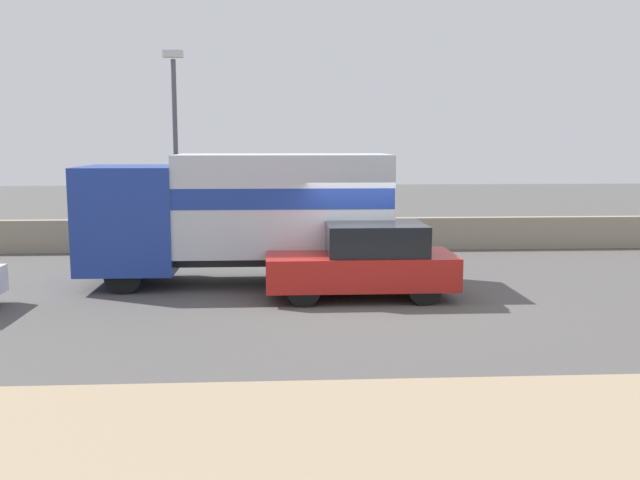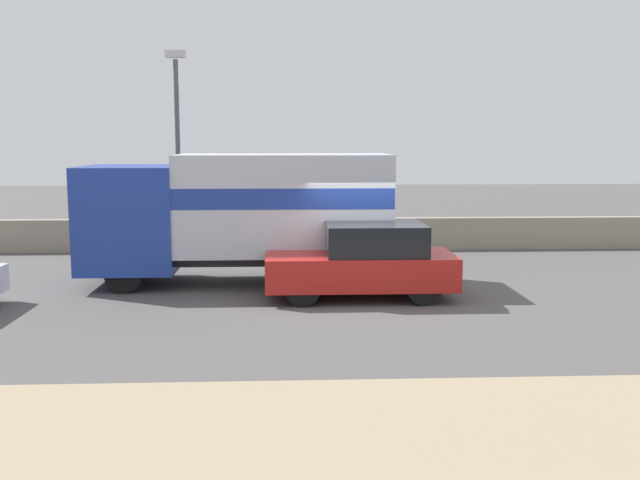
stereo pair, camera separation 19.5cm
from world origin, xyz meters
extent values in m
plane|color=#514F4C|center=(0.00, 0.00, 0.00)|extent=(80.00, 80.00, 0.00)
cube|color=#9E896B|center=(0.00, -7.38, 0.02)|extent=(60.00, 4.32, 0.04)
cube|color=gray|center=(0.00, 7.15, 0.50)|extent=(60.00, 0.35, 1.01)
cylinder|color=#4C4C51|center=(-4.85, 5.97, 2.86)|extent=(0.14, 0.14, 5.72)
cube|color=beige|center=(-4.85, 5.97, 5.87)|extent=(0.56, 0.28, 0.20)
cube|color=navy|center=(-5.41, 2.06, 1.61)|extent=(2.22, 2.46, 2.45)
cube|color=black|center=(-6.50, 2.06, 2.10)|extent=(0.06, 2.09, 1.08)
cube|color=#2D2D33|center=(-1.78, 2.06, 0.63)|extent=(5.04, 1.30, 0.25)
cube|color=silver|center=(-1.78, 2.06, 1.93)|extent=(5.04, 2.36, 2.35)
cube|color=navy|center=(-1.78, 2.06, 2.14)|extent=(5.01, 2.38, 0.47)
cylinder|color=black|center=(-5.41, 1.05, 0.42)|extent=(0.85, 0.28, 0.85)
cylinder|color=black|center=(-5.41, 3.07, 0.42)|extent=(0.85, 0.28, 0.85)
cylinder|color=black|center=(-0.39, 1.05, 0.42)|extent=(0.85, 0.28, 0.85)
cylinder|color=black|center=(-0.39, 3.07, 0.42)|extent=(0.85, 0.28, 0.85)
cylinder|color=black|center=(-1.40, 1.05, 0.42)|extent=(0.85, 0.28, 0.85)
cylinder|color=black|center=(-1.40, 3.07, 0.42)|extent=(0.85, 0.28, 0.85)
cube|color=#B21E19|center=(-0.12, 0.33, 0.62)|extent=(4.11, 1.90, 0.71)
cube|color=black|center=(0.21, 0.33, 1.31)|extent=(2.14, 1.75, 0.67)
cylinder|color=black|center=(-1.39, -0.50, 0.36)|extent=(0.71, 0.20, 0.71)
cylinder|color=black|center=(-1.39, 1.16, 0.36)|extent=(0.71, 0.20, 0.71)
cylinder|color=black|center=(1.16, -0.50, 0.36)|extent=(0.71, 0.20, 0.71)
cylinder|color=black|center=(1.16, 1.16, 0.36)|extent=(0.71, 0.20, 0.71)
camera|label=1|loc=(-1.91, -15.01, 3.45)|focal=40.00mm
camera|label=2|loc=(-1.72, -15.02, 3.45)|focal=40.00mm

